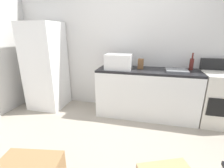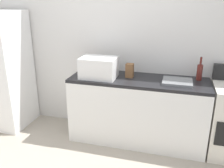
# 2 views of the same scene
# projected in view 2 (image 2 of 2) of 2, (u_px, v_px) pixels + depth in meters

# --- Properties ---
(wall_back) EXTENTS (5.00, 0.10, 2.60)m
(wall_back) POSITION_uv_depth(u_px,v_px,m) (123.00, 43.00, 3.42)
(wall_back) COLOR silver
(wall_back) RESTS_ON ground_plane
(kitchen_counter) EXTENTS (1.80, 0.60, 0.90)m
(kitchen_counter) POSITION_uv_depth(u_px,v_px,m) (137.00, 110.00, 3.32)
(kitchen_counter) COLOR white
(kitchen_counter) RESTS_ON ground_plane
(refrigerator) EXTENTS (0.68, 0.66, 1.73)m
(refrigerator) POSITION_uv_depth(u_px,v_px,m) (2.00, 71.00, 3.64)
(refrigerator) COLOR white
(refrigerator) RESTS_ON ground_plane
(microwave) EXTENTS (0.46, 0.34, 0.27)m
(microwave) POSITION_uv_depth(u_px,v_px,m) (99.00, 68.00, 3.17)
(microwave) COLOR white
(microwave) RESTS_ON kitchen_counter
(sink_basin) EXTENTS (0.36, 0.32, 0.03)m
(sink_basin) POSITION_uv_depth(u_px,v_px,m) (177.00, 82.00, 3.01)
(sink_basin) COLOR slate
(sink_basin) RESTS_ON kitchen_counter
(wine_bottle) EXTENTS (0.07, 0.07, 0.30)m
(wine_bottle) POSITION_uv_depth(u_px,v_px,m) (200.00, 72.00, 3.09)
(wine_bottle) COLOR #591E19
(wine_bottle) RESTS_ON kitchen_counter
(coffee_mug) EXTENTS (0.08, 0.08, 0.10)m
(coffee_mug) POSITION_uv_depth(u_px,v_px,m) (86.00, 66.00, 3.55)
(coffee_mug) COLOR red
(coffee_mug) RESTS_ON kitchen_counter
(knife_block) EXTENTS (0.10, 0.10, 0.18)m
(knife_block) POSITION_uv_depth(u_px,v_px,m) (130.00, 70.00, 3.21)
(knife_block) COLOR brown
(knife_block) RESTS_ON kitchen_counter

